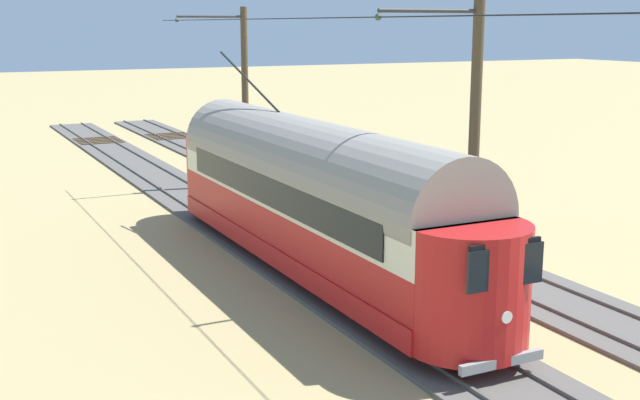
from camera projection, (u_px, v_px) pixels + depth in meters
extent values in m
plane|color=tan|center=(410.00, 278.00, 22.52)|extent=(220.00, 220.00, 0.00)
cube|color=#56514C|center=(475.00, 266.00, 23.46)|extent=(2.80, 80.00, 0.10)
cube|color=#59544C|center=(455.00, 266.00, 23.13)|extent=(0.07, 80.00, 0.08)
cube|color=#59544C|center=(495.00, 260.00, 23.75)|extent=(0.07, 80.00, 0.08)
cube|color=#47331E|center=(165.00, 134.00, 51.49)|extent=(2.50, 0.24, 0.08)
cube|color=#47331E|center=(168.00, 135.00, 50.92)|extent=(2.50, 0.24, 0.08)
cube|color=#47331E|center=(171.00, 136.00, 50.35)|extent=(2.50, 0.24, 0.08)
cube|color=#47331E|center=(174.00, 138.00, 49.78)|extent=(2.50, 0.24, 0.08)
cube|color=#47331E|center=(177.00, 139.00, 49.21)|extent=(2.50, 0.24, 0.08)
cube|color=#56514C|center=(340.00, 288.00, 21.56)|extent=(2.80, 80.00, 0.10)
cube|color=#59544C|center=(315.00, 288.00, 21.23)|extent=(0.07, 80.00, 0.08)
cube|color=#59544C|center=(363.00, 281.00, 21.85)|extent=(0.07, 80.00, 0.08)
cube|color=#47331E|center=(94.00, 138.00, 49.58)|extent=(2.50, 0.24, 0.08)
cube|color=#47331E|center=(96.00, 139.00, 49.01)|extent=(2.50, 0.24, 0.08)
cube|color=#47331E|center=(98.00, 141.00, 48.44)|extent=(2.50, 0.24, 0.08)
cube|color=#47331E|center=(101.00, 142.00, 47.87)|extent=(2.50, 0.24, 0.08)
cube|color=#47331E|center=(103.00, 143.00, 47.30)|extent=(2.50, 0.24, 0.08)
cube|color=red|center=(311.00, 248.00, 22.91)|extent=(2.65, 14.44, 0.55)
cube|color=red|center=(311.00, 222.00, 22.76)|extent=(2.55, 14.44, 0.95)
cube|color=beige|center=(311.00, 187.00, 22.55)|extent=(2.55, 14.44, 1.05)
cylinder|color=gray|center=(311.00, 168.00, 22.44)|extent=(2.65, 14.15, 2.65)
cylinder|color=red|center=(467.00, 286.00, 16.42)|extent=(2.55, 2.55, 2.55)
cylinder|color=red|center=(223.00, 172.00, 28.98)|extent=(2.55, 2.55, 2.55)
cube|color=black|center=(505.00, 251.00, 15.22)|extent=(1.63, 0.08, 0.36)
cube|color=black|center=(506.00, 267.00, 15.25)|extent=(1.73, 0.06, 0.80)
cube|color=black|center=(268.00, 191.00, 21.98)|extent=(0.04, 12.13, 0.80)
cube|color=black|center=(353.00, 183.00, 23.11)|extent=(0.04, 12.13, 0.80)
cylinder|color=silver|center=(506.00, 317.00, 15.37)|extent=(0.24, 0.06, 0.24)
cube|color=gray|center=(502.00, 362.00, 15.62)|extent=(1.94, 0.12, 0.20)
cylinder|color=black|center=(248.00, 80.00, 26.05)|extent=(0.07, 4.95, 1.66)
cylinder|color=black|center=(371.00, 307.00, 18.58)|extent=(0.10, 0.76, 0.76)
cylinder|color=black|center=(424.00, 298.00, 19.21)|extent=(0.10, 0.76, 0.76)
cylinder|color=black|center=(230.00, 221.00, 26.68)|extent=(0.10, 0.76, 0.76)
cylinder|color=black|center=(271.00, 217.00, 27.30)|extent=(0.10, 0.76, 0.76)
cylinder|color=#4C3D28|center=(245.00, 99.00, 34.14)|extent=(0.28, 0.28, 7.54)
cylinder|color=#2D2D2D|center=(211.00, 16.00, 32.83)|extent=(2.81, 0.10, 0.10)
sphere|color=#334733|center=(177.00, 20.00, 32.25)|extent=(0.16, 0.16, 0.16)
cylinder|color=#4C3D28|center=(474.00, 150.00, 20.41)|extent=(0.28, 0.28, 7.54)
cylinder|color=#2D2D2D|center=(430.00, 11.00, 19.10)|extent=(2.81, 0.10, 0.10)
sphere|color=#334733|center=(378.00, 17.00, 18.52)|extent=(0.16, 0.16, 0.16)
cylinder|color=black|center=(378.00, 17.00, 18.52)|extent=(0.03, 35.34, 0.03)
cylinder|color=black|center=(211.00, 16.00, 32.83)|extent=(2.81, 0.02, 0.02)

